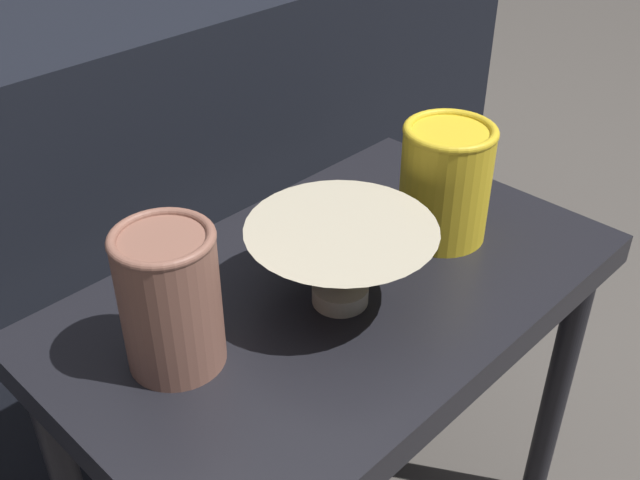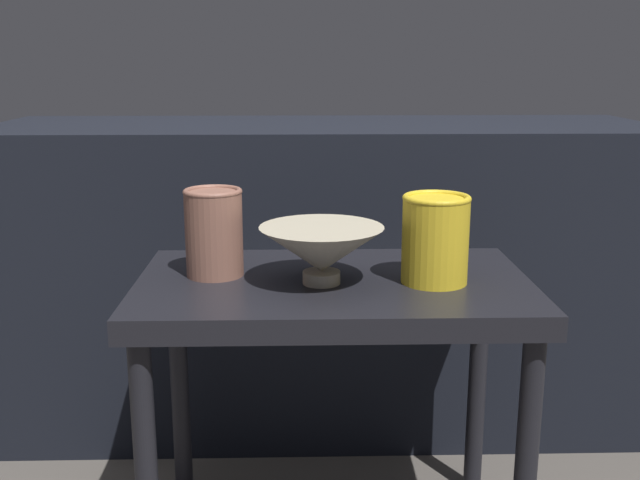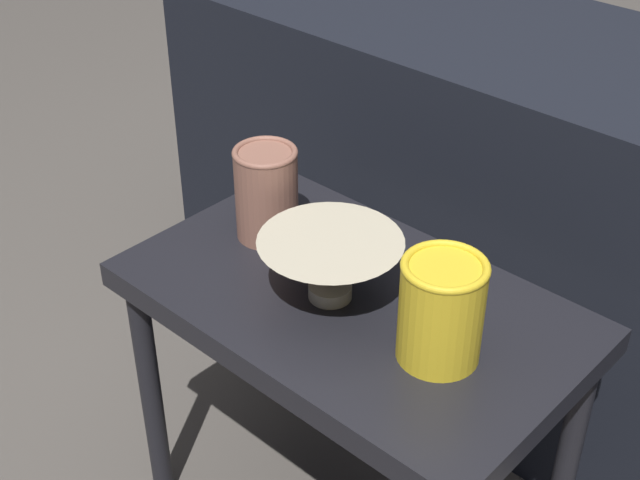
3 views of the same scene
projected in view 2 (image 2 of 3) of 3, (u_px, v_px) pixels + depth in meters
The scene contains 5 objects.
table at pixel (333, 316), 1.29m from camera, with size 0.67×0.40×0.51m.
couch_backdrop at pixel (323, 272), 1.85m from camera, with size 1.55×0.50×0.73m.
bowl at pixel (322, 250), 1.24m from camera, with size 0.21×0.21×0.10m.
vase_textured_left at pixel (214, 231), 1.28m from camera, with size 0.10×0.10×0.15m.
vase_colorful_right at pixel (435, 238), 1.24m from camera, with size 0.11×0.11×0.15m.
Camera 2 is at (-0.06, -1.22, 0.88)m, focal length 42.00 mm.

